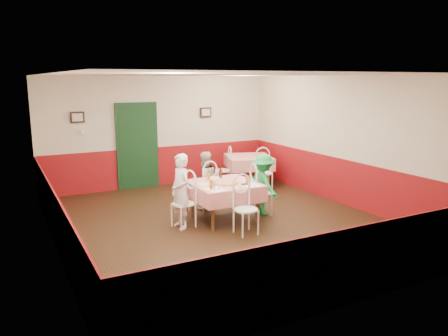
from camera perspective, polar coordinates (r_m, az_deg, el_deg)
name	(u,v)px	position (r m, az deg, el deg)	size (l,w,h in m)	color
floor	(222,223)	(8.48, -0.29, -7.17)	(7.00, 7.00, 0.00)	black
ceiling	(222,75)	(8.04, -0.31, 12.10)	(7.00, 7.00, 0.00)	white
back_wall	(159,132)	(11.34, -8.46, 4.73)	(6.00, 0.10, 2.80)	beige
front_wall	(359,194)	(5.35, 17.20, -3.30)	(6.00, 0.10, 2.80)	beige
left_wall	(50,166)	(7.30, -21.73, 0.28)	(0.10, 7.00, 2.80)	beige
right_wall	(344,141)	(9.87, 15.40, 3.43)	(0.10, 7.00, 2.80)	beige
wainscot_back	(160,166)	(11.46, -8.31, 0.25)	(6.00, 0.03, 1.00)	maroon
wainscot_front	(353,266)	(5.65, 16.54, -12.13)	(6.00, 0.03, 1.00)	maroon
wainscot_left	(56,221)	(7.51, -21.10, -6.46)	(0.03, 7.00, 1.00)	maroon
wainscot_right	(341,181)	(10.02, 15.06, -1.67)	(0.03, 7.00, 1.00)	maroon
door	(137,147)	(11.16, -11.24, 2.71)	(0.96, 0.06, 2.10)	black
picture_left	(77,117)	(10.76, -18.61, 6.30)	(0.32, 0.03, 0.26)	black
picture_right	(206,112)	(11.74, -2.40, 7.28)	(0.32, 0.03, 0.26)	black
thermostat	(83,132)	(10.81, -17.96, 4.49)	(0.10, 0.03, 0.10)	white
main_table	(224,202)	(8.51, 0.00, -4.45)	(1.22, 1.22, 0.77)	red
second_table	(249,171)	(11.41, 3.24, -0.34)	(1.12, 1.12, 0.77)	red
chair_left	(183,204)	(8.15, -5.33, -4.69)	(0.42, 0.42, 0.90)	white
chair_right	(261,193)	(8.90, 4.87, -3.28)	(0.42, 0.42, 0.90)	white
chair_far	(206,189)	(9.23, -2.43, -2.71)	(0.42, 0.42, 0.90)	white
chair_near	(246,210)	(7.78, 2.89, -5.45)	(0.42, 0.42, 0.90)	white
chair_second_a	(223,171)	(11.04, -0.10, -0.33)	(0.42, 0.42, 0.90)	white
chair_second_b	(264,173)	(10.77, 5.28, -0.68)	(0.42, 0.42, 0.90)	white
pizza	(226,183)	(8.34, 0.21, -1.95)	(0.45, 0.45, 0.03)	#B74723
plate_left	(203,185)	(8.25, -2.72, -2.17)	(0.25, 0.25, 0.01)	white
plate_right	(244,180)	(8.59, 2.60, -1.61)	(0.25, 0.25, 0.01)	white
plate_far	(215,178)	(8.76, -1.23, -1.34)	(0.25, 0.25, 0.01)	white
glass_a	(212,184)	(8.00, -1.63, -2.11)	(0.08, 0.08, 0.15)	#BF7219
glass_b	(247,180)	(8.39, 3.08, -1.52)	(0.07, 0.07, 0.14)	#BF7219
glass_c	(208,176)	(8.67, -2.07, -1.10)	(0.07, 0.07, 0.13)	#BF7219
beer_bottle	(220,173)	(8.79, -0.47, -0.62)	(0.06, 0.06, 0.22)	#381C0A
shaker_a	(214,188)	(7.83, -1.31, -2.63)	(0.04, 0.04, 0.09)	silver
shaker_b	(219,187)	(7.88, -0.71, -2.53)	(0.04, 0.04, 0.09)	silver
shaker_c	(211,187)	(7.88, -1.68, -2.54)	(0.04, 0.04, 0.09)	#B23319
menu_left	(215,189)	(7.92, -1.16, -2.79)	(0.30, 0.40, 0.00)	white
menu_right	(251,185)	(8.25, 3.60, -2.22)	(0.30, 0.40, 0.00)	white
wallet	(245,184)	(8.27, 2.74, -2.11)	(0.11, 0.09, 0.02)	black
diner_left	(181,191)	(8.07, -5.69, -3.04)	(0.51, 0.33, 1.40)	gray
diner_far	(204,180)	(9.24, -2.57, -1.64)	(0.60, 0.47, 1.23)	gray
diner_right	(263,185)	(8.89, 5.16, -2.18)	(0.80, 0.46, 1.24)	gray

